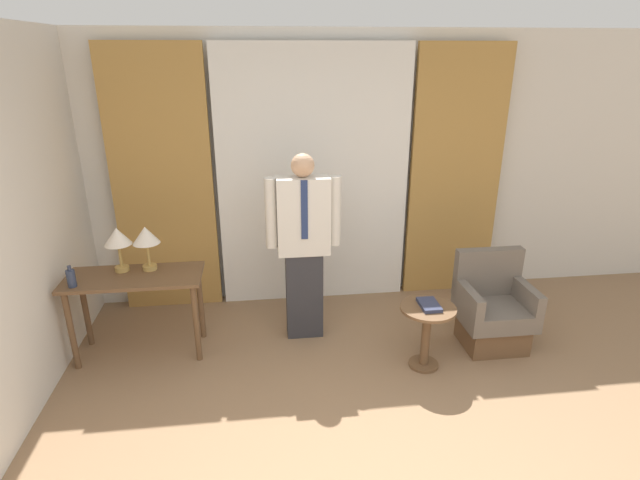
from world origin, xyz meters
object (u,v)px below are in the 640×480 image
table_lamp_right (146,238)px  book (429,305)px  bottle_near_edge (71,278)px  armchair (493,312)px  person (304,242)px  desk (135,289)px  side_table (427,326)px  table_lamp_left (118,239)px

table_lamp_right → book: size_ratio=1.64×
table_lamp_right → book: 2.41m
bottle_near_edge → armchair: bearing=-1.6°
person → armchair: (1.65, -0.37, -0.60)m
desk → side_table: (2.39, -0.51, -0.23)m
table_lamp_right → person: bearing=0.3°
side_table → table_lamp_left: bearing=165.9°
book → table_lamp_right: bearing=164.8°
desk → side_table: 2.46m
bottle_near_edge → side_table: 2.88m
bottle_near_edge → person: bearing=8.3°
desk → table_lamp_right: size_ratio=2.89×
table_lamp_left → person: size_ratio=0.23×
desk → armchair: armchair is taller
desk → table_lamp_right: (0.11, 0.11, 0.42)m
table_lamp_left → book: bearing=-13.8°
table_lamp_left → side_table: table_lamp_left is taller
book → bottle_near_edge: bearing=172.9°
armchair → desk: bearing=175.4°
person → book: person is taller
desk → armchair: 3.11m
table_lamp_right → person: person is taller
desk → bottle_near_edge: size_ratio=6.18×
desk → book: bearing=-11.9°
table_lamp_left → bottle_near_edge: bearing=-140.1°
table_lamp_left → table_lamp_right: (0.23, 0.00, 0.00)m
desk → armchair: bearing=-4.6°
table_lamp_left → bottle_near_edge: 0.47m
table_lamp_right → armchair: table_lamp_right is taller
person → side_table: size_ratio=3.06×
table_lamp_right → desk: bearing=-135.3°
person → armchair: person is taller
bottle_near_edge → person: size_ratio=0.11×
table_lamp_right → bottle_near_edge: table_lamp_right is taller
table_lamp_right → book: (2.28, -0.62, -0.46)m
desk → side_table: desk is taller
bottle_near_edge → book: size_ratio=0.77×
person → desk: bearing=-175.2°
desk → bottle_near_edge: (-0.43, -0.15, 0.20)m
table_lamp_right → side_table: 2.45m
bottle_near_edge → side_table: (2.82, -0.36, -0.43)m
desk → armchair: (3.09, -0.25, -0.29)m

